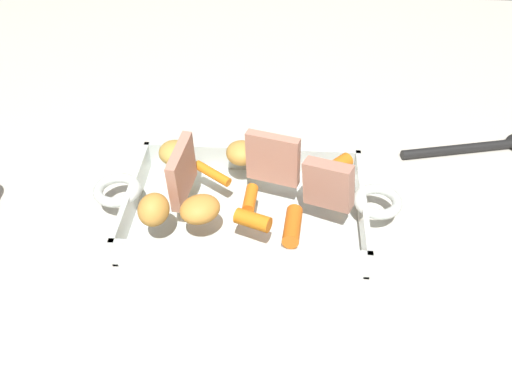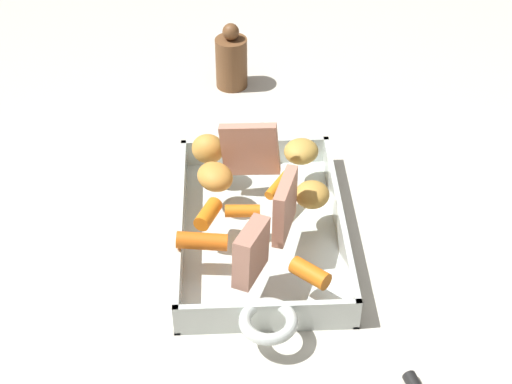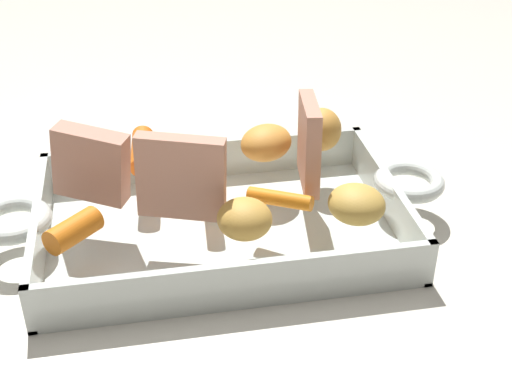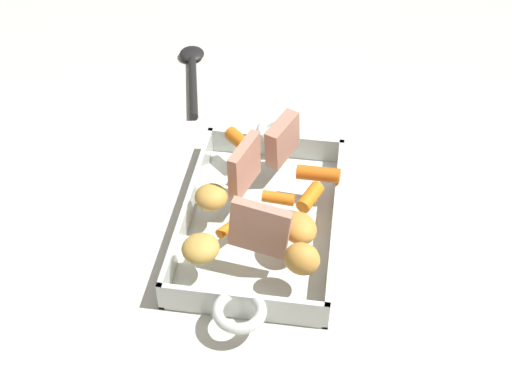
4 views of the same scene
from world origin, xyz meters
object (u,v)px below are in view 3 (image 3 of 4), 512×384
at_px(potato_halved, 245,219).
at_px(roast_slice_thin, 309,143).
at_px(roast_slice_thick, 181,177).
at_px(roasting_dish, 220,221).
at_px(roast_slice_outer, 91,165).
at_px(baby_carrot_center_left, 280,199).
at_px(potato_whole, 266,143).
at_px(baby_carrot_northeast, 142,151).
at_px(potato_golden_small, 321,129).
at_px(potato_near_roast, 357,204).
at_px(baby_carrot_center_right, 195,150).
at_px(baby_carrot_southwest, 207,174).
at_px(baby_carrot_southeast, 74,230).

bearing_deg(potato_halved, roast_slice_thin, -132.93).
bearing_deg(potato_halved, roast_slice_thick, -39.91).
bearing_deg(potato_halved, roasting_dish, -80.20).
height_order(roast_slice_thick, roast_slice_outer, roast_slice_thick).
relative_size(baby_carrot_center_left, potato_whole, 1.10).
bearing_deg(baby_carrot_northeast, potato_halved, 118.40).
relative_size(potato_golden_small, potato_near_roast, 0.93).
distance_m(roasting_dish, baby_carrot_northeast, 0.11).
distance_m(potato_halved, potato_near_roast, 0.10).
bearing_deg(potato_near_roast, roast_slice_thin, -71.54).
xyz_separation_m(baby_carrot_center_right, baby_carrot_northeast, (0.05, -0.01, 0.00)).
relative_size(baby_carrot_center_right, baby_carrot_southwest, 1.04).
xyz_separation_m(baby_carrot_southwest, baby_carrot_southeast, (0.12, 0.08, 0.00)).
xyz_separation_m(baby_carrot_center_left, baby_carrot_southeast, (0.18, 0.02, 0.00)).
bearing_deg(potato_whole, potato_near_roast, 114.16).
bearing_deg(potato_near_roast, roasting_dish, -29.90).
relative_size(baby_carrot_northeast, potato_halved, 1.36).
bearing_deg(potato_whole, baby_carrot_center_right, -7.64).
distance_m(baby_carrot_southwest, baby_carrot_northeast, 0.08).
bearing_deg(baby_carrot_southeast, potato_near_roast, 177.38).
distance_m(roast_slice_outer, potato_near_roast, 0.24).
bearing_deg(roast_slice_thick, roast_slice_outer, -30.88).
height_order(baby_carrot_southwest, baby_carrot_southeast, baby_carrot_southeast).
xyz_separation_m(roast_slice_thin, baby_carrot_center_left, (0.04, 0.04, -0.03)).
height_order(roast_slice_thick, potato_golden_small, roast_slice_thick).
relative_size(roasting_dish, roast_slice_thin, 5.58).
bearing_deg(baby_carrot_center_left, roast_slice_thick, -0.17).
distance_m(baby_carrot_center_right, baby_carrot_southwest, 0.05).
xyz_separation_m(baby_carrot_center_right, potato_halved, (-0.03, 0.14, 0.01)).
relative_size(baby_carrot_northeast, potato_near_roast, 1.26).
distance_m(baby_carrot_southeast, potato_near_roast, 0.24).
relative_size(baby_carrot_center_right, baby_carrot_southeast, 0.97).
bearing_deg(baby_carrot_southwest, roasting_dish, 108.63).
distance_m(potato_halved, potato_golden_small, 0.17).
height_order(potato_halved, potato_near_roast, same).
bearing_deg(potato_golden_small, baby_carrot_center_right, 0.14).
relative_size(roast_slice_outer, potato_whole, 1.21).
relative_size(baby_carrot_center_right, potato_halved, 1.01).
height_order(roasting_dish, baby_carrot_center_left, baby_carrot_center_left).
xyz_separation_m(baby_carrot_southwest, baby_carrot_northeast, (0.06, -0.05, 0.00)).
bearing_deg(potato_near_roast, baby_carrot_southeast, -2.62).
bearing_deg(baby_carrot_northeast, baby_carrot_center_left, 138.03).
xyz_separation_m(roasting_dish, baby_carrot_southeast, (0.13, 0.05, 0.04)).
height_order(roasting_dish, potato_near_roast, potato_near_roast).
height_order(roast_slice_thick, baby_carrot_center_left, roast_slice_thick).
relative_size(roast_slice_thick, roast_slice_outer, 1.15).
bearing_deg(baby_carrot_center_right, potato_golden_small, -179.86).
bearing_deg(baby_carrot_center_right, baby_carrot_center_left, 123.69).
relative_size(baby_carrot_center_left, potato_near_roast, 1.20).
bearing_deg(roast_slice_thin, baby_carrot_southwest, -8.25).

